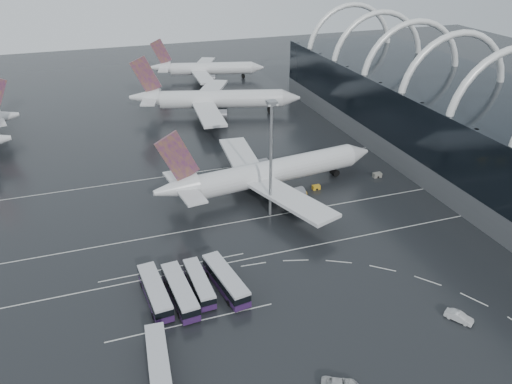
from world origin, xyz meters
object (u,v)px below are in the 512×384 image
object	(u,v)px
airliner_main	(267,173)
bus_row_near_c	(199,283)
gse_cart_belly_b	(319,164)
airliner_gate_c	(205,69)
gse_cart_belly_a	(316,187)
van_curve_c	(459,317)
gse_cart_belly_d	(377,175)
gse_cart_belly_e	(306,160)
floodlight_mast	(271,146)
bus_row_near_d	(226,280)
airliner_gate_b	(213,100)
bus_row_far_a	(158,361)
bus_row_near_b	(180,291)
gse_cart_belly_c	(303,194)
bus_row_near_a	(155,292)

from	to	relation	value
airliner_main	bus_row_near_c	distance (m)	40.35
gse_cart_belly_b	airliner_gate_c	bearing A→B (deg)	94.49
gse_cart_belly_a	gse_cart_belly_b	distance (m)	13.77
van_curve_c	bus_row_near_c	bearing A→B (deg)	117.94
gse_cart_belly_a	gse_cart_belly_b	bearing A→B (deg)	61.76
gse_cart_belly_d	gse_cart_belly_e	bearing A→B (deg)	131.73
gse_cart_belly_d	airliner_main	bearing A→B (deg)	176.62
airliner_main	floodlight_mast	bearing A→B (deg)	-113.75
bus_row_near_d	van_curve_c	bearing A→B (deg)	-130.03
airliner_gate_b	bus_row_far_a	bearing A→B (deg)	-92.57
bus_row_near_b	bus_row_near_d	distance (m)	8.36
gse_cart_belly_d	floodlight_mast	bearing A→B (deg)	-165.18
gse_cart_belly_a	gse_cart_belly_d	size ratio (longest dim) A/B	0.89
gse_cart_belly_c	gse_cart_belly_d	distance (m)	22.77
bus_row_near_c	gse_cart_belly_a	distance (m)	46.68
bus_row_near_b	gse_cart_belly_c	xyz separation A→B (m)	(35.66, 28.34, -1.35)
van_curve_c	gse_cart_belly_b	xyz separation A→B (m)	(4.29, 62.61, -0.15)
airliner_main	gse_cart_belly_a	bearing A→B (deg)	-20.70
bus_row_near_b	bus_row_far_a	bearing A→B (deg)	152.62
airliner_gate_c	van_curve_c	distance (m)	159.93
van_curve_c	gse_cart_belly_a	xyz separation A→B (m)	(-2.23, 50.49, -0.22)
gse_cart_belly_b	bus_row_near_c	bearing A→B (deg)	-136.29
gse_cart_belly_b	gse_cart_belly_d	distance (m)	15.94
bus_row_near_b	bus_row_near_c	size ratio (longest dim) A/B	1.13
airliner_main	bus_row_near_d	bearing A→B (deg)	-128.63
bus_row_near_a	gse_cart_belly_e	size ratio (longest dim) A/B	6.58
airliner_main	bus_row_near_b	xyz separation A→B (m)	(-28.23, -33.24, -3.08)
airliner_main	bus_row_far_a	bearing A→B (deg)	-133.11
bus_row_near_d	gse_cart_belly_b	distance (m)	57.00
bus_row_far_a	gse_cart_belly_e	distance (m)	79.46
airliner_gate_c	gse_cart_belly_c	xyz separation A→B (m)	(-3.46, -111.44, -3.83)
airliner_gate_b	bus_row_far_a	distance (m)	114.84
airliner_main	van_curve_c	xyz separation A→B (m)	(14.24, -53.32, -4.19)
airliner_gate_b	airliner_gate_c	xyz separation A→B (m)	(8.55, 45.50, -0.78)
gse_cart_belly_d	bus_row_near_d	bearing A→B (deg)	-148.11
airliner_main	bus_row_far_a	distance (m)	58.87
gse_cart_belly_a	bus_row_far_a	bearing A→B (deg)	-135.88
airliner_main	airliner_gate_c	xyz separation A→B (m)	(10.89, 106.54, -0.61)
bus_row_near_a	gse_cart_belly_d	size ratio (longest dim) A/B	6.34
bus_row_near_c	bus_row_far_a	bearing A→B (deg)	146.00
airliner_gate_c	bus_row_near_c	world-z (taller)	airliner_gate_c
airliner_gate_b	floodlight_mast	size ratio (longest dim) A/B	2.18
airliner_gate_b	gse_cart_belly_b	distance (m)	54.40
bus_row_near_d	gse_cart_belly_d	world-z (taller)	bus_row_near_d
bus_row_near_b	floodlight_mast	xyz separation A→B (m)	(25.14, 22.71, 14.85)
airliner_gate_c	gse_cart_belly_d	world-z (taller)	airliner_gate_c
gse_cart_belly_a	gse_cart_belly_d	world-z (taller)	gse_cart_belly_d
bus_row_near_c	van_curve_c	bearing A→B (deg)	-121.33
floodlight_mast	bus_row_near_a	bearing A→B (deg)	-143.78
bus_row_near_a	gse_cart_belly_a	size ratio (longest dim) A/B	7.12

